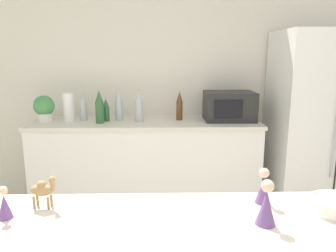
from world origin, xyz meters
name	(u,v)px	position (x,y,z in m)	size (l,w,h in m)	color
wall_back	(173,81)	(0.00, 2.73, 1.27)	(8.00, 0.06, 2.55)	silver
back_counter	(146,165)	(-0.28, 2.40, 0.46)	(2.21, 0.63, 0.91)	white
refrigerator	(320,124)	(1.42, 2.33, 0.88)	(0.90, 0.74, 1.77)	white
potted_plant	(44,108)	(-1.24, 2.35, 1.05)	(0.20, 0.20, 0.26)	silver
paper_towel_roll	(69,107)	(-1.02, 2.40, 1.05)	(0.11, 0.11, 0.27)	white
microwave	(229,106)	(0.54, 2.42, 1.05)	(0.48, 0.37, 0.28)	black
back_bottle_0	(139,106)	(-0.34, 2.37, 1.06)	(0.08, 0.08, 0.31)	#B2B7BC
back_bottle_1	(106,110)	(-0.66, 2.40, 1.02)	(0.06, 0.06, 0.23)	#2D6033
back_bottle_2	(119,105)	(-0.54, 2.43, 1.06)	(0.07, 0.07, 0.31)	#B2B7BC
back_bottle_3	(84,107)	(-0.88, 2.43, 1.04)	(0.06, 0.06, 0.27)	#B2B7BC
back_bottle_4	(99,107)	(-0.70, 2.30, 1.06)	(0.08, 0.08, 0.32)	#2D6033
back_bottle_5	(179,106)	(0.06, 2.44, 1.05)	(0.06, 0.06, 0.29)	brown
fruit_bowl	(336,205)	(0.55, 0.40, 0.98)	(0.19, 0.19, 0.06)	white
camel_figurine	(43,189)	(-0.60, 0.47, 1.03)	(0.11, 0.06, 0.13)	#A87F4C
wise_man_figurine_blue	(266,205)	(0.25, 0.32, 1.02)	(0.07, 0.07, 0.17)	#6B4784
wise_man_figurine_crimson	(4,205)	(-0.71, 0.39, 1.00)	(0.05, 0.05, 0.13)	#6B4784
wise_man_figurine_purple	(263,188)	(0.29, 0.49, 1.01)	(0.06, 0.06, 0.15)	#6B4784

